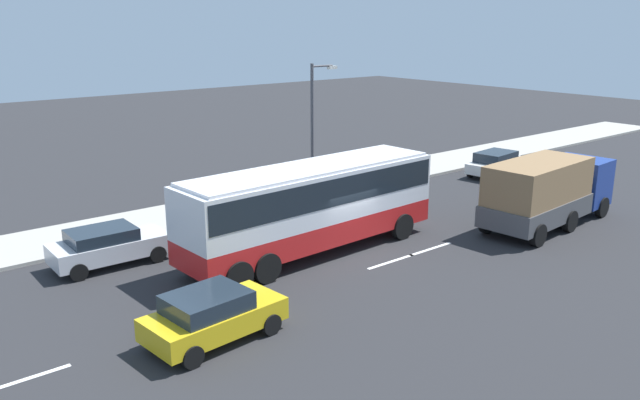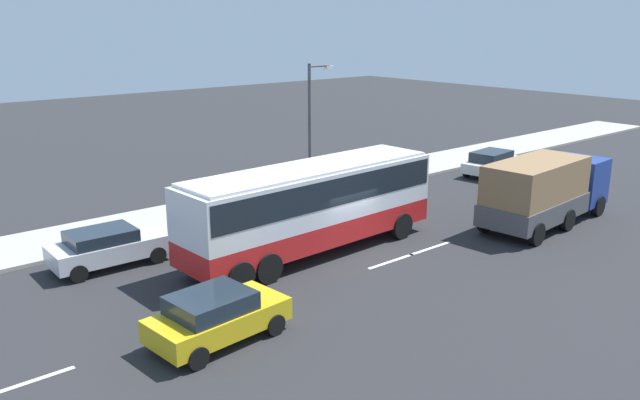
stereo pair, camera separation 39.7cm
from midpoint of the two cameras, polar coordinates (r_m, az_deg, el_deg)
ground_plane at (r=25.69m, az=2.57°, el=-4.58°), size 120.00×120.00×0.00m
sidewalk_curb at (r=32.00m, az=-7.30°, el=-0.45°), size 80.00×4.00×0.15m
lane_centreline at (r=20.58m, az=-7.76°, el=-10.04°), size 23.59×0.16×0.01m
coach_bus at (r=24.86m, az=-0.30°, el=0.01°), size 11.19×3.19×3.51m
cargo_truck at (r=30.21m, az=19.90°, el=0.87°), size 7.88×3.17×3.05m
car_white_minivan at (r=39.40m, az=15.70°, el=3.19°), size 4.56×2.31×1.47m
car_silver_hatch at (r=25.25m, az=-17.84°, el=-3.83°), size 4.31×2.00×1.45m
car_yellow_taxi at (r=18.79m, az=-8.90°, el=-10.01°), size 4.16×2.28×1.51m
pedestrian_near_curb at (r=31.41m, az=-7.71°, el=1.05°), size 0.32×0.32×1.55m
street_lamp at (r=32.47m, az=-0.12°, el=7.00°), size 1.62×0.24×6.70m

